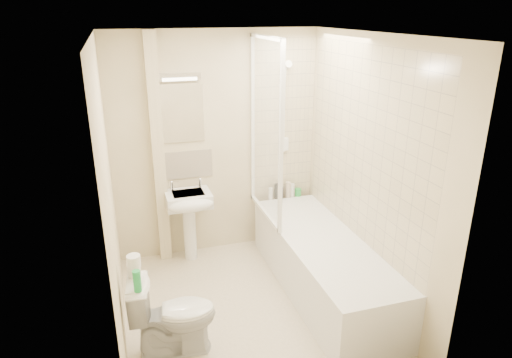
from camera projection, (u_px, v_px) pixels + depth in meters
name	position (u px, v px, depth m)	size (l,w,h in m)	color
floor	(250.00, 309.00, 4.16)	(2.50, 2.50, 0.00)	beige
wall_back	(216.00, 146.00, 4.86)	(2.20, 0.02, 2.40)	beige
wall_left	(110.00, 203.00, 3.44)	(0.02, 2.50, 2.40)	beige
wall_right	(368.00, 174.00, 4.05)	(0.02, 2.50, 2.40)	beige
ceiling	(249.00, 34.00, 3.32)	(2.20, 2.50, 0.02)	white
tile_back	(283.00, 121.00, 4.98)	(0.70, 0.01, 1.75)	beige
tile_right	(364.00, 147.00, 4.04)	(0.01, 2.10, 1.75)	beige
pipe_boxing	(158.00, 153.00, 4.64)	(0.12, 0.12, 2.40)	beige
splashback	(184.00, 165.00, 4.81)	(0.60, 0.01, 0.30)	beige
mirror	(181.00, 113.00, 4.62)	(0.46, 0.01, 0.60)	white
strip_light	(179.00, 77.00, 4.47)	(0.42, 0.07, 0.07)	silver
bathtub	(323.00, 264.00, 4.35)	(0.70, 2.10, 0.55)	white
shower_screen	(265.00, 131.00, 4.48)	(0.04, 0.92, 1.80)	white
shower_fixture	(285.00, 111.00, 4.90)	(0.10, 0.16, 0.99)	white
pedestal_sink	(189.00, 208.00, 4.75)	(0.46, 0.45, 0.90)	white
bottle_white_a	(271.00, 194.00, 5.15)	(0.05, 0.05, 0.13)	silver
bottle_black_b	(277.00, 191.00, 5.16)	(0.07, 0.07, 0.17)	black
bottle_blue	(281.00, 192.00, 5.18)	(0.05, 0.05, 0.13)	#121451
bottle_cream	(288.00, 190.00, 5.20)	(0.06, 0.06, 0.18)	beige
bottle_white_b	(292.00, 190.00, 5.22)	(0.05, 0.05, 0.15)	silver
bottle_green	(298.00, 192.00, 5.25)	(0.07, 0.07, 0.09)	green
toilet	(173.00, 315.00, 3.56)	(0.69, 0.44, 0.67)	white
toilet_roll_lower	(134.00, 270.00, 3.44)	(0.10, 0.10, 0.11)	white
toilet_roll_upper	(134.00, 261.00, 3.36)	(0.10, 0.10, 0.09)	white
green_bottle	(137.00, 281.00, 3.25)	(0.06, 0.06, 0.17)	green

